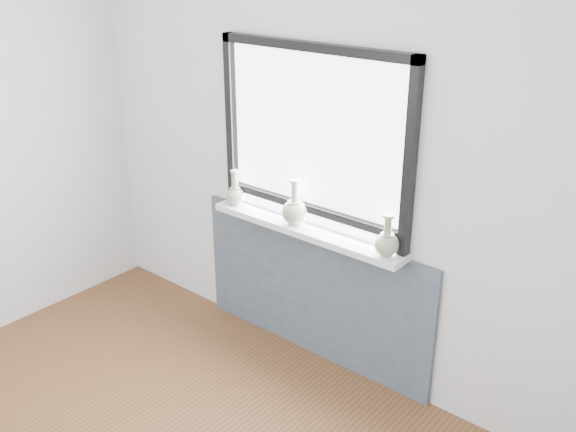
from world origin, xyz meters
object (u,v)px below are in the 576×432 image
Objects in this scene: vase_a at (235,194)px; vase_b at (295,210)px; windowsill at (305,230)px; vase_c at (387,242)px.

vase_b is (0.48, 0.01, 0.01)m from vase_a.
windowsill is 0.57m from vase_c.
windowsill is 0.57m from vase_a.
windowsill is at bearing 2.55° from vase_b.
vase_a is 0.97× the size of vase_c.
windowsill is at bearing 0.87° from vase_a.
windowsill is 5.66× the size of vase_c.
windowsill is at bearing 178.33° from vase_c.
vase_c reaches higher than vase_a.
vase_b is at bearing 0.60° from vase_a.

